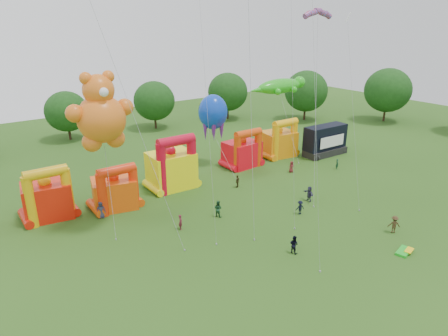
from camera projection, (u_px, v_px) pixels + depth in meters
ground at (370, 280)px, 34.42m from camera, size 160.00×160.00×0.00m
tree_ring at (364, 217)px, 32.03m from camera, size 126.55×128.69×12.07m
bouncy_castle_0 at (48, 198)px, 44.53m from camera, size 5.54×4.70×6.39m
bouncy_castle_1 at (115, 191)px, 46.99m from camera, size 5.68×4.96×5.66m
bouncy_castle_2 at (172, 168)px, 52.49m from camera, size 5.86×4.78×7.44m
bouncy_castle_3 at (243, 152)px, 60.44m from camera, size 5.32×4.40×6.00m
bouncy_castle_4 at (279, 142)px, 64.90m from camera, size 5.73×4.87×6.37m
stage_trailer at (325, 141)px, 65.51m from camera, size 7.78×3.19×4.99m
teddy_bear_kite at (102, 126)px, 39.15m from camera, size 6.71×5.25×16.68m
gecko_kite at (286, 114)px, 64.32m from camera, size 11.86×9.48×12.19m
octopus_kite at (217, 129)px, 58.81m from camera, size 4.34×10.08×10.90m
parafoil_kites at (223, 104)px, 40.51m from camera, size 33.23×10.89×29.40m
diamond_kites at (289, 85)px, 38.48m from camera, size 20.48×15.79×38.92m
folded_kite_bundle at (404, 251)px, 38.49m from camera, size 2.18×1.45×0.31m
spectator_0 at (101, 210)px, 44.94m from camera, size 1.12×0.93×1.97m
spectator_1 at (181, 222)px, 42.50m from camera, size 0.63×0.74×1.73m
spectator_2 at (218, 209)px, 45.24m from camera, size 1.06×1.17×1.96m
spectator_3 at (300, 208)px, 45.84m from camera, size 1.19×0.86×1.67m
spectator_4 at (237, 181)px, 53.17m from camera, size 1.10×0.88×1.75m
spectator_5 at (309, 194)px, 49.13m from camera, size 0.87×1.87×1.94m
spectator_6 at (291, 167)px, 58.40m from camera, size 0.94×0.73×1.70m
spectator_7 at (337, 164)px, 59.68m from camera, size 0.62×0.70×1.61m
spectator_8 at (294, 244)px, 38.21m from camera, size 0.84×1.00×1.82m
spectator_9 at (394, 224)px, 41.80m from camera, size 1.42×1.37×1.94m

